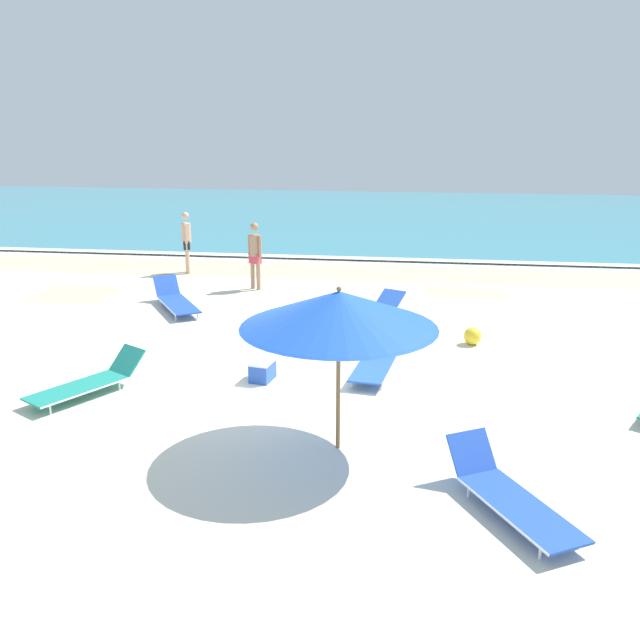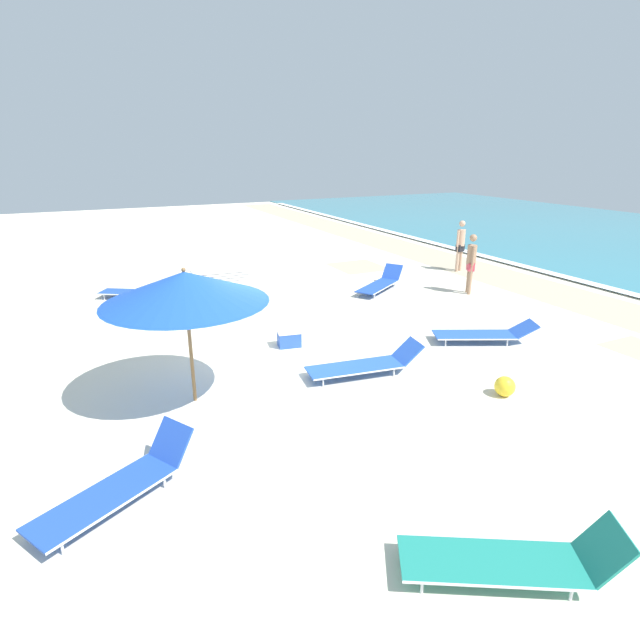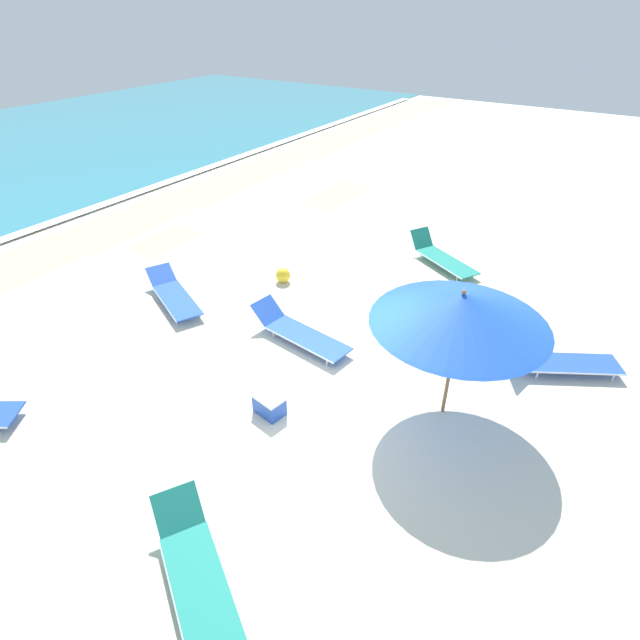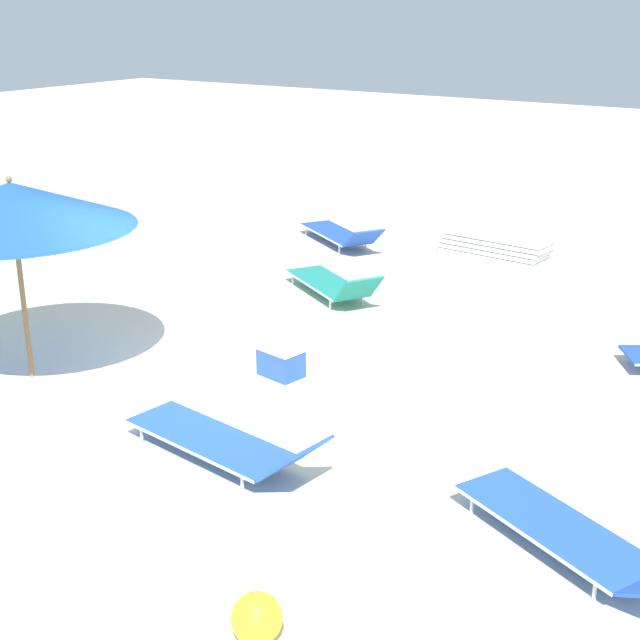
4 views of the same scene
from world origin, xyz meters
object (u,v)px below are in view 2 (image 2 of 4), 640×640
(sun_lounger_mid_beach_pair_a, at_px, (513,559))
(sun_lounger_mid_beach_pair_b, at_px, (120,485))
(beachgoer_shoreline_child, at_px, (461,243))
(lounger_stack, at_px, (220,276))
(cooler_box, at_px, (289,338))
(beachgoer_wading_adult, at_px, (471,260))
(sun_lounger_mid_beach_solo, at_px, (380,283))
(beach_ball, at_px, (505,386))
(sun_lounger_near_water_left, at_px, (139,291))
(beach_umbrella, at_px, (185,288))
(sun_lounger_under_umbrella, at_px, (484,334))
(sun_lounger_near_water_right, at_px, (366,364))
(sun_lounger_beside_umbrella, at_px, (212,309))

(sun_lounger_mid_beach_pair_a, height_order, sun_lounger_mid_beach_pair_b, sun_lounger_mid_beach_pair_a)
(beachgoer_shoreline_child, bearing_deg, sun_lounger_mid_beach_pair_b, -162.62)
(lounger_stack, xyz_separation_m, cooler_box, (6.09, -0.09, -0.02))
(sun_lounger_mid_beach_pair_a, xyz_separation_m, beachgoer_wading_adult, (-8.30, 6.79, 0.78))
(lounger_stack, height_order, sun_lounger_mid_beach_solo, sun_lounger_mid_beach_solo)
(sun_lounger_mid_beach_pair_b, xyz_separation_m, beach_ball, (0.01, 6.30, -0.04))
(sun_lounger_mid_beach_solo, distance_m, beachgoer_wading_adult, 2.72)
(lounger_stack, xyz_separation_m, sun_lounger_near_water_left, (0.79, -2.58, 0.00))
(beach_umbrella, distance_m, sun_lounger_under_umbrella, 6.66)
(sun_lounger_mid_beach_pair_b, relative_size, beachgoer_wading_adult, 1.18)
(beachgoer_wading_adult, relative_size, cooler_box, 3.18)
(sun_lounger_mid_beach_pair_a, distance_m, beachgoer_wading_adult, 10.75)
(sun_lounger_near_water_right, distance_m, beachgoer_wading_adult, 6.71)
(sun_lounger_mid_beach_pair_b, bearing_deg, sun_lounger_beside_umbrella, 127.06)
(sun_lounger_under_umbrella, height_order, sun_lounger_mid_beach_pair_a, sun_lounger_mid_beach_pair_a)
(beach_umbrella, bearing_deg, lounger_stack, 161.96)
(sun_lounger_beside_umbrella, xyz_separation_m, sun_lounger_mid_beach_pair_a, (9.47, 0.66, 0.00))
(sun_lounger_near_water_right, distance_m, sun_lounger_mid_beach_solo, 6.08)
(beach_umbrella, xyz_separation_m, sun_lounger_under_umbrella, (0.07, 6.41, -1.81))
(beach_umbrella, xyz_separation_m, sun_lounger_beside_umbrella, (-4.33, 1.39, -1.79))
(sun_lounger_mid_beach_solo, bearing_deg, beach_ball, -47.58)
(sun_lounger_near_water_left, xyz_separation_m, beach_ball, (9.08, 4.99, -0.03))
(sun_lounger_mid_beach_pair_b, bearing_deg, sun_lounger_near_water_right, 81.83)
(beach_umbrella, height_order, lounger_stack, beach_umbrella)
(lounger_stack, height_order, sun_lounger_mid_beach_pair_b, sun_lounger_mid_beach_pair_b)
(sun_lounger_beside_umbrella, bearing_deg, sun_lounger_mid_beach_solo, 124.01)
(sun_lounger_under_umbrella, height_order, cooler_box, sun_lounger_under_umbrella)
(beach_umbrella, relative_size, sun_lounger_mid_beach_pair_b, 1.28)
(beach_umbrella, distance_m, sun_lounger_mid_beach_solo, 8.30)
(lounger_stack, relative_size, beachgoer_shoreline_child, 1.12)
(sun_lounger_beside_umbrella, relative_size, sun_lounger_mid_beach_pair_b, 0.99)
(beachgoer_wading_adult, xyz_separation_m, beachgoer_shoreline_child, (-2.38, 1.66, 0.00))
(beach_umbrella, relative_size, beachgoer_shoreline_child, 1.51)
(beachgoer_wading_adult, height_order, beachgoer_shoreline_child, same)
(sun_lounger_mid_beach_pair_b, distance_m, beachgoer_wading_adult, 11.56)
(sun_lounger_near_water_right, height_order, sun_lounger_mid_beach_solo, sun_lounger_mid_beach_solo)
(sun_lounger_beside_umbrella, relative_size, cooler_box, 3.73)
(sun_lounger_under_umbrella, xyz_separation_m, beach_ball, (2.11, -1.50, -0.02))
(beach_umbrella, height_order, sun_lounger_near_water_right, beach_umbrella)
(sun_lounger_mid_beach_pair_a, distance_m, sun_lounger_mid_beach_pair_b, 4.53)
(sun_lounger_near_water_right, bearing_deg, sun_lounger_mid_beach_solo, 152.79)
(sun_lounger_mid_beach_pair_b, xyz_separation_m, beachgoer_wading_adult, (-5.34, 10.22, 0.78))
(beach_umbrella, xyz_separation_m, beach_ball, (2.18, 4.91, -1.83))
(lounger_stack, bearing_deg, sun_lounger_mid_beach_pair_a, 3.60)
(lounger_stack, bearing_deg, sun_lounger_mid_beach_pair_b, -15.87)
(beachgoer_shoreline_child, relative_size, cooler_box, 3.18)
(sun_lounger_beside_umbrella, bearing_deg, sun_lounger_near_water_left, -119.23)
(sun_lounger_near_water_right, relative_size, sun_lounger_mid_beach_pair_a, 1.06)
(sun_lounger_beside_umbrella, bearing_deg, sun_lounger_under_umbrella, 79.72)
(lounger_stack, height_order, beachgoer_wading_adult, beachgoer_wading_adult)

